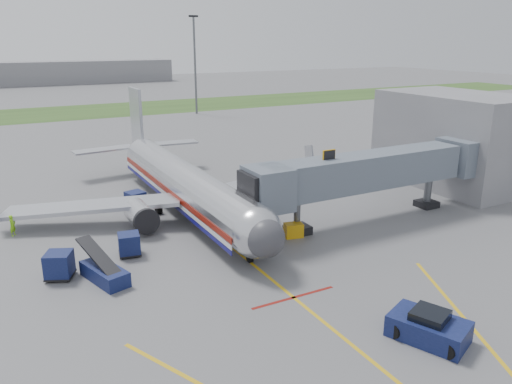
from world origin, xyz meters
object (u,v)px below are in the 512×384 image
airliner (185,183)px  pushback_tug (429,327)px  belt_loader (104,272)px  ramp_worker (13,225)px

airliner → pushback_tug: size_ratio=7.62×
airliner → belt_loader: airliner is taller
belt_loader → ramp_worker: (-4.91, 11.82, 0.30)m
ramp_worker → belt_loader: bearing=-120.7°
airliner → pushback_tug: 26.91m
airliner → belt_loader: size_ratio=7.01×
ramp_worker → pushback_tug: bearing=-108.4°
pushback_tug → ramp_worker: size_ratio=2.61×
pushback_tug → belt_loader: (-14.01, 15.34, -0.11)m
airliner → pushback_tug: bearing=-81.4°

